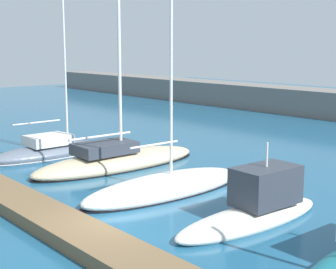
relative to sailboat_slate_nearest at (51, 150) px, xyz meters
name	(u,v)px	position (x,y,z in m)	size (l,w,h in m)	color
ground_plane	(114,234)	(12.50, -4.31, -0.36)	(120.00, 120.00, 0.00)	#1E567A
dock_pier	(81,236)	(12.50, -5.57, -0.12)	(32.46, 1.79, 0.48)	brown
sailboat_slate_nearest	(51,150)	(0.00, 0.00, 0.00)	(2.61, 7.63, 15.03)	slate
sailboat_sand_second	(117,160)	(4.65, 1.34, 0.01)	(3.12, 10.03, 16.25)	beige
sailboat_white_third	(165,187)	(9.96, 0.18, -0.10)	(2.76, 8.48, 13.92)	white
motorboat_ivory_fourth	(256,207)	(14.92, 0.27, 0.21)	(2.14, 7.02, 3.15)	silver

